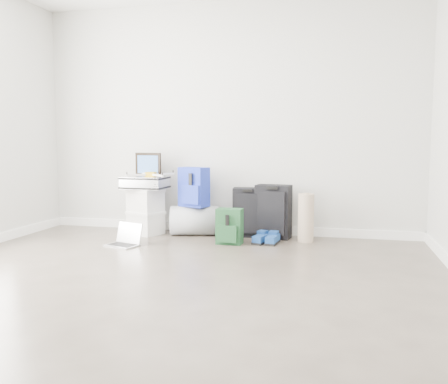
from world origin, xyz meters
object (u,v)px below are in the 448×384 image
(boxes_stack, at_px, (146,211))
(briefcase, at_px, (145,183))
(laptop, at_px, (125,240))
(carry_on, at_px, (273,212))
(duffel_bag, at_px, (195,221))
(large_suitcase, at_px, (249,212))

(boxes_stack, distance_m, briefcase, 0.34)
(boxes_stack, bearing_deg, laptop, -63.05)
(boxes_stack, relative_size, laptop, 1.41)
(carry_on, distance_m, laptop, 1.65)
(boxes_stack, height_order, laptop, boxes_stack)
(duffel_bag, height_order, large_suitcase, large_suitcase)
(carry_on, bearing_deg, large_suitcase, -178.79)
(carry_on, bearing_deg, briefcase, -168.42)
(briefcase, relative_size, laptop, 1.28)
(large_suitcase, distance_m, carry_on, 0.29)
(duffel_bag, bearing_deg, briefcase, 174.70)
(boxes_stack, height_order, duffel_bag, boxes_stack)
(briefcase, xyz_separation_m, laptop, (0.03, -0.63, -0.55))
(carry_on, bearing_deg, boxes_stack, -168.42)
(briefcase, height_order, laptop, briefcase)
(briefcase, relative_size, carry_on, 0.81)
(laptop, bearing_deg, boxes_stack, 111.62)
(large_suitcase, height_order, laptop, large_suitcase)
(briefcase, bearing_deg, large_suitcase, 8.83)
(carry_on, xyz_separation_m, laptop, (-1.46, -0.74, -0.25))
(duffel_bag, xyz_separation_m, laptop, (-0.54, -0.71, -0.11))
(boxes_stack, xyz_separation_m, duffel_bag, (0.58, 0.08, -0.10))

